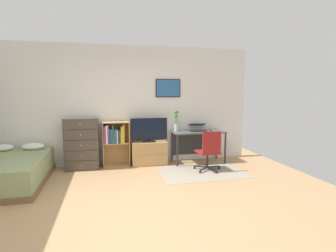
# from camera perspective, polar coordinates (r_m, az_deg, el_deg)

# --- Properties ---
(ground_plane) EXTENTS (7.20, 7.20, 0.00)m
(ground_plane) POSITION_cam_1_polar(r_m,az_deg,el_deg) (4.11, -7.68, -16.48)
(ground_plane) COLOR tan
(wall_back_with_posters) EXTENTS (6.12, 0.09, 2.70)m
(wall_back_with_posters) POSITION_cam_1_polar(r_m,az_deg,el_deg) (6.20, -9.96, 4.39)
(wall_back_with_posters) COLOR silver
(wall_back_with_posters) RESTS_ON ground_plane
(area_rug) EXTENTS (1.70, 1.20, 0.01)m
(area_rug) POSITION_cam_1_polar(r_m,az_deg,el_deg) (5.65, 7.15, -9.76)
(area_rug) COLOR #9E937F
(area_rug) RESTS_ON ground_plane
(bed) EXTENTS (1.33, 1.95, 0.61)m
(bed) POSITION_cam_1_polar(r_m,az_deg,el_deg) (5.63, -31.33, -8.26)
(bed) COLOR brown
(bed) RESTS_ON ground_plane
(dresser) EXTENTS (0.70, 0.46, 1.11)m
(dresser) POSITION_cam_1_polar(r_m,az_deg,el_deg) (6.03, -17.96, -3.56)
(dresser) COLOR #4C4238
(dresser) RESTS_ON ground_plane
(bookshelf) EXTENTS (0.59, 0.30, 1.00)m
(bookshelf) POSITION_cam_1_polar(r_m,az_deg,el_deg) (6.06, -11.28, -2.82)
(bookshelf) COLOR tan
(bookshelf) RESTS_ON ground_plane
(tv_stand) EXTENTS (0.80, 0.41, 0.53)m
(tv_stand) POSITION_cam_1_polar(r_m,az_deg,el_deg) (6.16, -4.07, -5.80)
(tv_stand) COLOR tan
(tv_stand) RESTS_ON ground_plane
(television) EXTENTS (0.83, 0.16, 0.55)m
(television) POSITION_cam_1_polar(r_m,az_deg,el_deg) (6.03, -4.08, -0.88)
(television) COLOR black
(television) RESTS_ON tv_stand
(desk) EXTENTS (1.21, 0.56, 0.74)m
(desk) POSITION_cam_1_polar(r_m,az_deg,el_deg) (6.36, 6.27, -2.29)
(desk) COLOR #4C4C4F
(desk) RESTS_ON ground_plane
(office_chair) EXTENTS (0.56, 0.58, 0.86)m
(office_chair) POSITION_cam_1_polar(r_m,az_deg,el_deg) (5.62, 8.85, -5.10)
(office_chair) COLOR #232326
(office_chair) RESTS_ON ground_plane
(laptop) EXTENTS (0.44, 0.47, 0.17)m
(laptop) POSITION_cam_1_polar(r_m,az_deg,el_deg) (6.38, 6.36, -0.38)
(laptop) COLOR black
(laptop) RESTS_ON desk
(computer_mouse) EXTENTS (0.06, 0.10, 0.03)m
(computer_mouse) POSITION_cam_1_polar(r_m,az_deg,el_deg) (6.34, 9.16, -0.95)
(computer_mouse) COLOR #262628
(computer_mouse) RESTS_ON desk
(bamboo_vase) EXTENTS (0.10, 0.11, 0.49)m
(bamboo_vase) POSITION_cam_1_polar(r_m,az_deg,el_deg) (6.26, 1.75, 1.02)
(bamboo_vase) COLOR silver
(bamboo_vase) RESTS_ON desk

